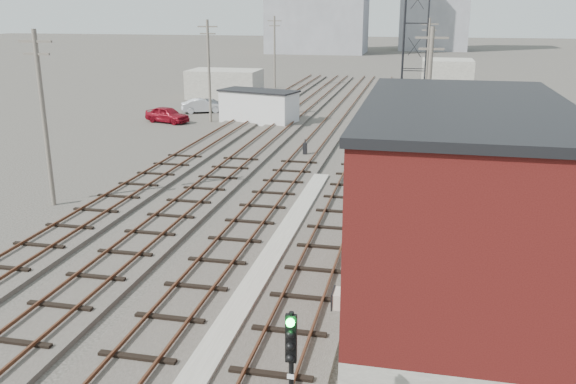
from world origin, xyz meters
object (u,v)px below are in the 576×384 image
(signal_mast, at_px, (291,379))
(car_grey, at_px, (211,105))
(switch_stand, at_px, (305,149))
(car_red, at_px, (167,115))
(car_silver, at_px, (203,106))
(site_trailer, at_px, (259,106))

(signal_mast, height_order, car_grey, signal_mast)
(switch_stand, bearing_deg, car_red, 144.69)
(switch_stand, height_order, car_grey, switch_stand)
(car_red, height_order, car_silver, car_red)
(car_red, bearing_deg, car_silver, 5.27)
(switch_stand, bearing_deg, site_trailer, 118.46)
(site_trailer, height_order, car_grey, site_trailer)
(signal_mast, relative_size, site_trailer, 0.50)
(switch_stand, height_order, car_red, car_red)
(signal_mast, bearing_deg, car_grey, 111.23)
(switch_stand, height_order, car_silver, car_silver)
(car_red, distance_m, car_silver, 5.96)
(signal_mast, relative_size, car_silver, 0.92)
(site_trailer, bearing_deg, car_red, -152.86)
(car_silver, relative_size, car_grey, 0.96)
(car_red, distance_m, car_grey, 6.97)
(car_silver, bearing_deg, site_trailer, -147.05)
(site_trailer, xyz_separation_m, car_grey, (-6.25, 5.01, -0.86))
(car_red, relative_size, car_silver, 1.02)
(signal_mast, relative_size, switch_stand, 3.25)
(signal_mast, height_order, car_silver, signal_mast)
(car_red, bearing_deg, signal_mast, -135.98)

